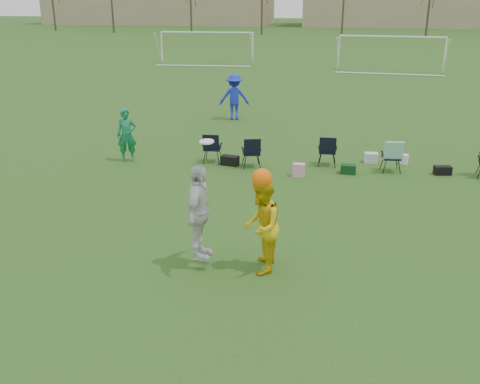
% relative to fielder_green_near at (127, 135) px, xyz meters
% --- Properties ---
extents(ground, '(260.00, 260.00, 0.00)m').
position_rel_fielder_green_near_xyz_m(ground, '(5.83, -7.39, -0.87)').
color(ground, '#2D5119').
rests_on(ground, ground).
extents(fielder_green_near, '(0.73, 0.60, 1.73)m').
position_rel_fielder_green_near_xyz_m(fielder_green_near, '(0.00, 0.00, 0.00)').
color(fielder_green_near, '#147549').
rests_on(fielder_green_near, ground).
extents(fielder_blue, '(1.39, 0.98, 1.96)m').
position_rel_fielder_green_near_xyz_m(fielder_blue, '(2.13, 6.81, 0.12)').
color(fielder_blue, '#1B2DCB').
rests_on(fielder_blue, ground).
extents(center_contest, '(1.82, 1.12, 2.61)m').
position_rel_fielder_green_near_xyz_m(center_contest, '(4.88, -6.54, 0.19)').
color(center_contest, silver).
rests_on(center_contest, ground).
extents(sideline_setup, '(9.05, 2.20, 1.78)m').
position_rel_fielder_green_near_xyz_m(sideline_setup, '(7.28, 0.49, -0.34)').
color(sideline_setup, '#0F3A18').
rests_on(sideline_setup, ground).
extents(goal_left, '(7.39, 0.76, 2.46)m').
position_rel_fielder_green_near_xyz_m(goal_left, '(-4.17, 26.61, 1.06)').
color(goal_left, white).
rests_on(goal_left, ground).
extents(goal_mid, '(7.40, 0.63, 2.46)m').
position_rel_fielder_green_near_xyz_m(goal_mid, '(9.83, 24.61, 1.06)').
color(goal_mid, white).
rests_on(goal_mid, ground).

